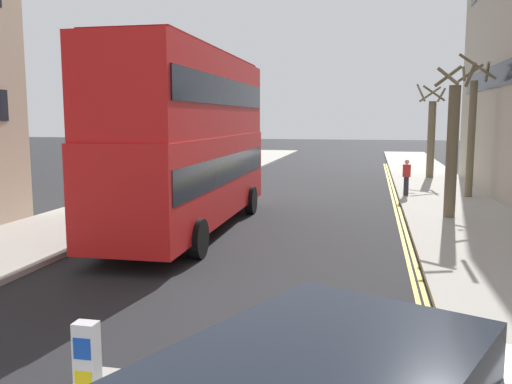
{
  "coord_description": "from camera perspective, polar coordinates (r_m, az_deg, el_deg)",
  "views": [
    {
      "loc": [
        3.26,
        -1.92,
        3.61
      ],
      "look_at": [
        0.5,
        11.0,
        1.8
      ],
      "focal_mm": 38.08,
      "sensor_mm": 36.0,
      "label": 1
    }
  ],
  "objects": [
    {
      "name": "street_tree_mid",
      "position": [
        33.26,
        17.91,
        5.68
      ],
      "size": [
        1.58,
        1.64,
        5.44
      ],
      "color": "#6B6047",
      "rests_on": "sidewalk_right"
    },
    {
      "name": "double_decker_bus_away",
      "position": [
        17.33,
        -6.89,
        5.83
      ],
      "size": [
        2.91,
        10.84,
        5.64
      ],
      "color": "red",
      "rests_on": "ground"
    },
    {
      "name": "street_tree_near",
      "position": [
        20.06,
        19.91,
        4.42
      ],
      "size": [
        1.28,
        1.34,
        5.29
      ],
      "color": "#6B6047",
      "rests_on": "sidewalk_right"
    },
    {
      "name": "sidewalk_right",
      "position": [
        18.56,
        21.92,
        -3.77
      ],
      "size": [
        4.0,
        80.0,
        0.14
      ],
      "primitive_type": "cube",
      "color": "#ADA89E",
      "rests_on": "ground"
    },
    {
      "name": "kerb_line_outer",
      "position": [
        16.37,
        15.81,
        -5.23
      ],
      "size": [
        0.1,
        56.0,
        0.01
      ],
      "primitive_type": "cube",
      "color": "yellow",
      "rests_on": "ground"
    },
    {
      "name": "pedestrian_far",
      "position": [
        25.22,
        15.52,
        1.54
      ],
      "size": [
        0.34,
        0.22,
        1.62
      ],
      "color": "#2D2D38",
      "rests_on": "sidewalk_right"
    },
    {
      "name": "keep_left_bollard",
      "position": [
        7.13,
        -17.28,
        -17.48
      ],
      "size": [
        0.36,
        0.28,
        1.11
      ],
      "color": "silver",
      "rests_on": "traffic_island"
    },
    {
      "name": "kerb_line_inner",
      "position": [
        16.36,
        15.25,
        -5.22
      ],
      "size": [
        0.1,
        56.0,
        0.01
      ],
      "primitive_type": "cube",
      "color": "yellow",
      "rests_on": "ground"
    },
    {
      "name": "street_tree_far",
      "position": [
        25.61,
        21.71,
        6.02
      ],
      "size": [
        1.56,
        1.51,
        6.16
      ],
      "color": "#6B6047",
      "rests_on": "sidewalk_right"
    },
    {
      "name": "sidewalk_left",
      "position": [
        20.71,
        -16.28,
        -2.36
      ],
      "size": [
        4.0,
        80.0,
        0.14
      ],
      "primitive_type": "cube",
      "color": "#ADA89E",
      "rests_on": "ground"
    }
  ]
}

